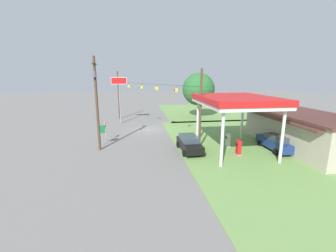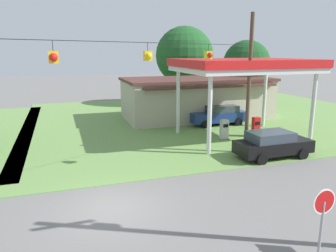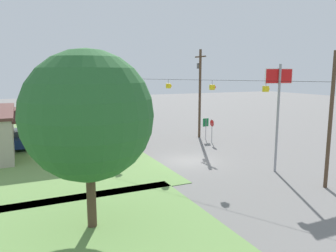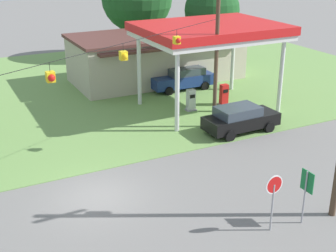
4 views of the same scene
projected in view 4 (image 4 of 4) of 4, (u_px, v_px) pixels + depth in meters
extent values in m
plane|color=slate|center=(98.00, 197.00, 21.58)|extent=(160.00, 160.00, 0.00)
cube|color=#6B934C|center=(178.00, 76.00, 40.63)|extent=(36.00, 28.00, 0.04)
cube|color=silver|center=(210.00, 35.00, 31.10)|extent=(9.09, 6.92, 0.35)
cube|color=red|center=(210.00, 28.00, 30.94)|extent=(9.29, 7.12, 0.55)
cylinder|color=silver|center=(177.00, 93.00, 28.07)|extent=(0.28, 0.28, 4.98)
cylinder|color=silver|center=(281.00, 77.00, 31.37)|extent=(0.28, 0.28, 4.98)
cylinder|color=silver|center=(139.00, 71.00, 32.81)|extent=(0.28, 0.28, 4.98)
cylinder|color=silver|center=(233.00, 59.00, 36.11)|extent=(0.28, 0.28, 4.98)
cube|color=#B2A893|center=(157.00, 58.00, 39.10)|extent=(13.78, 6.33, 3.68)
cube|color=#512D28|center=(156.00, 35.00, 38.37)|extent=(14.08, 6.63, 0.24)
cube|color=#512D28|center=(176.00, 47.00, 35.60)|extent=(12.41, 0.70, 0.20)
cube|color=gray|center=(191.00, 110.00, 32.42)|extent=(0.71, 0.56, 0.12)
cube|color=silver|center=(191.00, 100.00, 32.14)|extent=(0.55, 0.40, 1.42)
cube|color=black|center=(193.00, 96.00, 31.86)|extent=(0.39, 0.03, 0.24)
cube|color=gray|center=(223.00, 104.00, 33.55)|extent=(0.71, 0.56, 0.12)
cube|color=red|center=(224.00, 94.00, 33.27)|extent=(0.55, 0.40, 1.42)
cube|color=black|center=(226.00, 91.00, 32.99)|extent=(0.39, 0.03, 0.24)
cube|color=black|center=(241.00, 121.00, 28.67)|extent=(4.78, 1.96, 0.76)
cube|color=#333D47|center=(238.00, 111.00, 28.30)|extent=(2.64, 1.76, 0.57)
cylinder|color=black|center=(250.00, 118.00, 30.23)|extent=(0.68, 0.24, 0.68)
cylinder|color=black|center=(269.00, 127.00, 28.68)|extent=(0.68, 0.24, 0.68)
cylinder|color=black|center=(212.00, 126.00, 28.94)|extent=(0.68, 0.24, 0.68)
cylinder|color=black|center=(230.00, 136.00, 27.39)|extent=(0.68, 0.24, 0.68)
cube|color=navy|center=(182.00, 80.00, 36.81)|extent=(5.10, 1.93, 0.85)
cube|color=#333D47|center=(185.00, 71.00, 36.67)|extent=(2.82, 1.75, 0.56)
cylinder|color=black|center=(169.00, 91.00, 35.54)|extent=(0.68, 0.23, 0.68)
cylinder|color=black|center=(159.00, 85.00, 37.12)|extent=(0.68, 0.23, 0.68)
cylinder|color=black|center=(205.00, 86.00, 36.81)|extent=(0.68, 0.23, 0.68)
cylinder|color=black|center=(193.00, 80.00, 38.39)|extent=(0.68, 0.23, 0.68)
cylinder|color=#99999E|center=(272.00, 208.00, 18.73)|extent=(0.08, 0.08, 2.10)
cylinder|color=white|center=(274.00, 185.00, 18.34)|extent=(0.80, 0.03, 0.80)
cylinder|color=red|center=(274.00, 185.00, 18.34)|extent=(0.70, 0.03, 0.70)
cylinder|color=gray|center=(304.00, 198.00, 19.17)|extent=(0.07, 0.07, 2.40)
cube|color=#146B33|center=(307.00, 181.00, 18.91)|extent=(0.04, 0.70, 0.90)
cylinder|color=#4C3828|center=(216.00, 60.00, 28.05)|extent=(0.24, 0.24, 8.68)
cylinder|color=black|center=(89.00, 52.00, 19.07)|extent=(18.78, 10.02, 0.02)
cylinder|color=black|center=(50.00, 67.00, 17.52)|extent=(0.02, 0.02, 0.35)
cube|color=yellow|center=(50.00, 77.00, 17.66)|extent=(0.32, 0.32, 0.40)
sphere|color=red|center=(52.00, 78.00, 17.52)|extent=(0.28, 0.28, 0.28)
cylinder|color=black|center=(123.00, 47.00, 20.75)|extent=(0.02, 0.02, 0.35)
cube|color=yellow|center=(123.00, 56.00, 20.89)|extent=(0.32, 0.32, 0.40)
sphere|color=yellow|center=(125.00, 56.00, 20.75)|extent=(0.28, 0.28, 0.28)
cylinder|color=black|center=(177.00, 33.00, 23.99)|extent=(0.02, 0.02, 0.35)
cube|color=yellow|center=(177.00, 40.00, 24.12)|extent=(0.32, 0.32, 0.40)
sphere|color=red|center=(178.00, 41.00, 23.98)|extent=(0.28, 0.28, 0.28)
cylinder|color=#4C3828|center=(138.00, 41.00, 46.89)|extent=(0.44, 0.44, 3.15)
cylinder|color=#4C3828|center=(211.00, 49.00, 43.70)|extent=(0.44, 0.44, 3.10)
sphere|color=#19471E|center=(212.00, 10.00, 42.38)|extent=(5.01, 5.01, 5.01)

